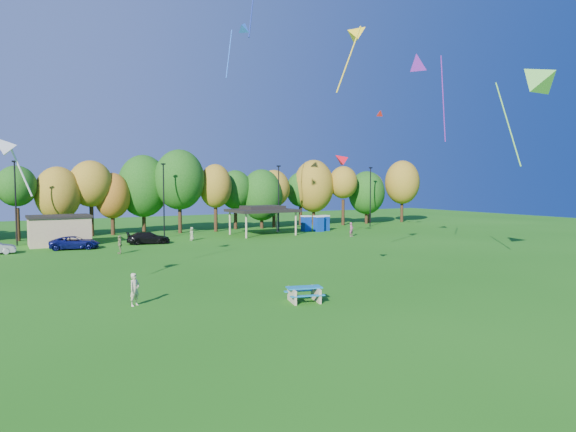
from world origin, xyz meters
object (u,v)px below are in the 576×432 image
car_d (148,238)px  kite_flyer (135,289)px  picnic_table (304,293)px  porta_potties (316,223)px  car_c (75,243)px

car_d → kite_flyer: bearing=173.5°
picnic_table → car_d: size_ratio=0.50×
porta_potties → car_d: size_ratio=0.81×
picnic_table → car_d: 31.93m
kite_flyer → car_d: kite_flyer is taller
car_c → car_d: car_d is taller
porta_potties → kite_flyer: bearing=-135.7°
car_c → kite_flyer: bearing=-168.9°
picnic_table → kite_flyer: (-8.59, 3.80, 0.41)m
porta_potties → car_c: (-31.85, -4.14, -0.43)m
picnic_table → kite_flyer: size_ratio=1.29×
picnic_table → car_d: car_d is taller
picnic_table → car_c: size_ratio=0.49×
picnic_table → porta_potties: bearing=71.2°
porta_potties → kite_flyer: porta_potties is taller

